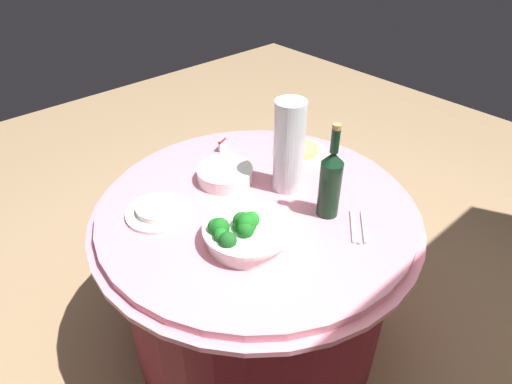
# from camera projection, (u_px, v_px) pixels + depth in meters

# --- Properties ---
(ground_plane) EXTENTS (6.00, 6.00, 0.00)m
(ground_plane) POSITION_uv_depth(u_px,v_px,m) (256.00, 335.00, 1.99)
(ground_plane) COLOR #9E7F5B
(buffet_table) EXTENTS (1.16, 1.16, 0.74)m
(buffet_table) POSITION_uv_depth(u_px,v_px,m) (256.00, 276.00, 1.77)
(buffet_table) COLOR maroon
(buffet_table) RESTS_ON ground_plane
(broccoli_bowl) EXTENTS (0.28, 0.28, 0.12)m
(broccoli_bowl) POSITION_uv_depth(u_px,v_px,m) (244.00, 231.00, 1.37)
(broccoli_bowl) COLOR white
(broccoli_bowl) RESTS_ON buffet_table
(plate_stack) EXTENTS (0.21, 0.21, 0.05)m
(plate_stack) POSITION_uv_depth(u_px,v_px,m) (225.00, 174.00, 1.66)
(plate_stack) COLOR white
(plate_stack) RESTS_ON buffet_table
(wine_bottle) EXTENTS (0.07, 0.07, 0.34)m
(wine_bottle) POSITION_uv_depth(u_px,v_px,m) (330.00, 182.00, 1.44)
(wine_bottle) COLOR black
(wine_bottle) RESTS_ON buffet_table
(decorative_fruit_vase) EXTENTS (0.11, 0.11, 0.34)m
(decorative_fruit_vase) POSITION_uv_depth(u_px,v_px,m) (288.00, 152.00, 1.56)
(decorative_fruit_vase) COLOR silver
(decorative_fruit_vase) RESTS_ON buffet_table
(serving_tongs) EXTENTS (0.15, 0.14, 0.01)m
(serving_tongs) POSITION_uv_depth(u_px,v_px,m) (358.00, 228.00, 1.44)
(serving_tongs) COLOR silver
(serving_tongs) RESTS_ON buffet_table
(food_plate_rice) EXTENTS (0.22, 0.22, 0.03)m
(food_plate_rice) POSITION_uv_depth(u_px,v_px,m) (158.00, 211.00, 1.50)
(food_plate_rice) COLOR white
(food_plate_rice) RESTS_ON buffet_table
(food_plate_noodles) EXTENTS (0.22, 0.22, 0.03)m
(food_plate_noodles) POSITION_uv_depth(u_px,v_px,m) (300.00, 151.00, 1.83)
(food_plate_noodles) COLOR white
(food_plate_noodles) RESTS_ON buffet_table
(label_placard_front) EXTENTS (0.05, 0.03, 0.05)m
(label_placard_front) POSITION_uv_depth(u_px,v_px,m) (222.00, 143.00, 1.84)
(label_placard_front) COLOR white
(label_placard_front) RESTS_ON buffet_table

